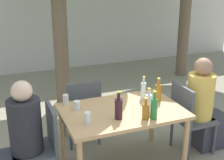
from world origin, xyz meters
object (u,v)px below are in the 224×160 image
object	(u,v)px
amber_bottle_0	(146,111)
wine_bottle_5	(119,108)
person_seated_0	(18,145)
drinking_glass_1	(87,118)
patio_chair_1	(189,115)
amber_bottle_1	(158,92)
water_bottle_2	(149,102)
dining_table_front	(122,116)
green_bottle_4	(154,108)
drinking_glass_0	(77,105)
patio_chair_0	(42,143)
water_bottle_3	(143,90)
patio_chair_2	(82,108)
person_seated_1	(205,109)
drinking_glass_2	(66,100)

from	to	relation	value
amber_bottle_0	wine_bottle_5	distance (m)	0.28
person_seated_0	drinking_glass_1	distance (m)	0.75
patio_chair_1	amber_bottle_1	xyz separation A→B (m)	(-0.41, 0.07, 0.33)
water_bottle_2	dining_table_front	bearing A→B (deg)	151.27
water_bottle_2	green_bottle_4	xyz separation A→B (m)	(-0.04, -0.19, 0.02)
amber_bottle_1	drinking_glass_0	size ratio (longest dim) A/B	2.78
water_bottle_2	drinking_glass_0	xyz separation A→B (m)	(-0.72, 0.32, -0.05)
dining_table_front	patio_chair_1	world-z (taller)	patio_chair_1
patio_chair_0	water_bottle_3	size ratio (longest dim) A/B	3.25
patio_chair_1	patio_chair_2	distance (m)	1.34
patio_chair_1	water_bottle_2	size ratio (longest dim) A/B	3.38
patio_chair_0	water_bottle_3	xyz separation A→B (m)	(1.27, 0.21, 0.33)
dining_table_front	patio_chair_2	xyz separation A→B (m)	(-0.27, 0.67, -0.14)
person_seated_0	wine_bottle_5	xyz separation A→B (m)	(1.01, -0.19, 0.32)
patio_chair_2	drinking_glass_1	xyz separation A→B (m)	(-0.19, -0.86, 0.29)
person_seated_0	green_bottle_4	size ratio (longest dim) A/B	3.92
water_bottle_3	green_bottle_4	distance (m)	0.56
patio_chair_2	wine_bottle_5	world-z (taller)	wine_bottle_5
dining_table_front	person_seated_1	distance (m)	1.14
drinking_glass_2	amber_bottle_1	bearing A→B (deg)	-16.10
person_seated_1	green_bottle_4	xyz separation A→B (m)	(-0.92, -0.33, 0.31)
amber_bottle_0	drinking_glass_2	bearing A→B (deg)	135.47
water_bottle_3	wine_bottle_5	bearing A→B (deg)	-140.89
patio_chair_2	drinking_glass_2	xyz separation A→B (m)	(-0.28, -0.31, 0.28)
patio_chair_0	person_seated_1	size ratio (longest dim) A/B	0.74
dining_table_front	patio_chair_0	xyz separation A→B (m)	(-0.90, 0.00, -0.14)
person_seated_0	drinking_glass_0	size ratio (longest dim) A/B	11.75
patio_chair_2	amber_bottle_0	size ratio (longest dim) A/B	3.84
dining_table_front	drinking_glass_1	bearing A→B (deg)	-157.76
patio_chair_2	person_seated_0	bearing A→B (deg)	37.88
dining_table_front	drinking_glass_0	world-z (taller)	drinking_glass_0
patio_chair_2	green_bottle_4	xyz separation A→B (m)	(0.48, -1.00, 0.34)
person_seated_0	water_bottle_3	xyz separation A→B (m)	(1.50, 0.21, 0.31)
dining_table_front	water_bottle_3	size ratio (longest dim) A/B	4.79
patio_chair_0	person_seated_1	bearing A→B (deg)	90.00
drinking_glass_0	patio_chair_2	bearing A→B (deg)	68.01
patio_chair_1	wine_bottle_5	size ratio (longest dim) A/B	2.97
patio_chair_1	water_bottle_2	world-z (taller)	water_bottle_2
water_bottle_3	green_bottle_4	world-z (taller)	green_bottle_4
patio_chair_2	amber_bottle_1	world-z (taller)	amber_bottle_1
water_bottle_2	water_bottle_3	size ratio (longest dim) A/B	0.96
water_bottle_2	wine_bottle_5	bearing A→B (deg)	-171.92
drinking_glass_1	green_bottle_4	bearing A→B (deg)	-11.92
patio_chair_2	amber_bottle_0	bearing A→B (deg)	112.36
patio_chair_0	amber_bottle_0	xyz separation A→B (m)	(1.03, -0.30, 0.31)
patio_chair_2	wine_bottle_5	xyz separation A→B (m)	(0.14, -0.87, 0.34)
person_seated_0	patio_chair_2	bearing A→B (deg)	127.88
dining_table_front	drinking_glass_2	xyz separation A→B (m)	(-0.54, 0.37, 0.14)
green_bottle_4	drinking_glass_1	world-z (taller)	green_bottle_4
patio_chair_1	wine_bottle_5	xyz separation A→B (m)	(-1.02, -0.19, 0.34)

